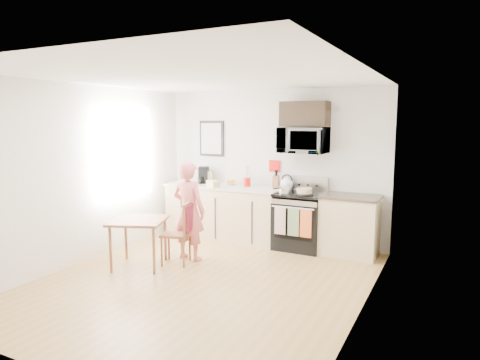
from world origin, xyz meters
The scene contains 28 objects.
floor centered at (0.00, 0.00, 0.00)m, with size 4.60×4.60×0.00m, color #9E743D.
back_wall centered at (0.00, 2.30, 1.30)m, with size 4.00×0.04×2.60m, color beige.
front_wall centered at (0.00, -2.30, 1.30)m, with size 4.00×0.04×2.60m, color beige.
left_wall centered at (-2.00, 0.00, 1.30)m, with size 0.04×4.60×2.60m, color beige.
right_wall centered at (2.00, 0.00, 1.30)m, with size 0.04×4.60×2.60m, color beige.
ceiling centered at (0.00, 0.00, 2.60)m, with size 4.00×4.60×0.04m, color white.
window centered at (-1.96, 0.80, 1.55)m, with size 0.06×1.40×1.50m.
cabinet_left centered at (-0.80, 2.00, 0.45)m, with size 2.10×0.60×0.90m, color beige.
countertop_left centered at (-0.80, 2.00, 0.92)m, with size 2.14×0.64×0.04m, color silver.
cabinet_right centered at (1.43, 2.00, 0.45)m, with size 0.84×0.60×0.90m, color beige.
countertop_right centered at (1.43, 2.00, 0.92)m, with size 0.88×0.64×0.04m, color black.
range centered at (0.63, 1.98, 0.44)m, with size 0.76×0.70×1.16m.
microwave centered at (0.63, 2.08, 1.76)m, with size 0.76×0.51×0.42m, color #B2B2B7.
upper_cabinet centered at (0.63, 2.12, 2.18)m, with size 0.76×0.35×0.40m, color black.
wall_art centered at (-1.20, 2.28, 1.75)m, with size 0.50×0.04×0.65m.
wall_trivet centered at (0.05, 2.28, 1.30)m, with size 0.20×0.02×0.20m, color red.
person centered at (-0.67, 0.70, 0.74)m, with size 0.54×0.36×1.49m, color #CD4138.
dining_table centered at (-1.13, 0.11, 0.61)m, with size 0.83×0.83×0.69m.
chair centered at (-0.61, 0.49, 0.58)m, with size 0.52×0.48×0.91m.
knife_block centered at (0.13, 2.15, 1.05)m, with size 0.10×0.14×0.21m, color brown.
utensil_crock centered at (-0.38, 2.10, 1.09)m, with size 0.12×0.12×0.36m.
fruit_bowl centered at (-0.71, 2.12, 0.98)m, with size 0.21×0.21×0.10m.
milk_carton centered at (-1.14, 2.11, 1.05)m, with size 0.09×0.09×0.23m, color tan.
coffee_maker centered at (-1.27, 2.08, 1.08)m, with size 0.24×0.28×0.30m.
bread_bag centered at (-0.88, 1.78, 0.99)m, with size 0.29×0.13×0.11m, color tan.
cake centered at (0.74, 1.85, 0.97)m, with size 0.29×0.29×0.10m.
kettle centered at (0.35, 2.10, 1.04)m, with size 0.21×0.21×0.27m.
pot centered at (0.42, 1.81, 0.98)m, with size 0.21×0.33×0.10m.
Camera 1 is at (2.83, -4.52, 2.07)m, focal length 32.00 mm.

